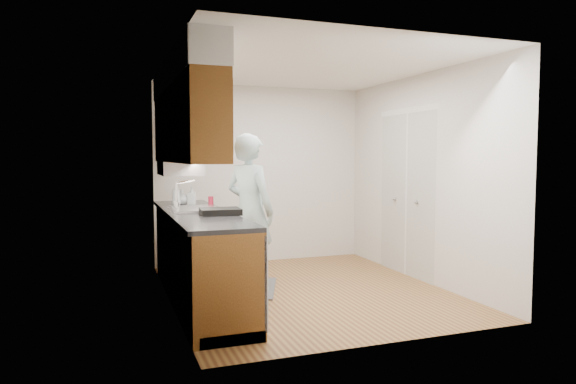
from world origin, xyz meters
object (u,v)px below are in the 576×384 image
Objects in this scene: person at (250,201)px; dish_rack at (220,211)px; soap_bottle_b at (192,196)px; soap_bottle_c at (182,197)px; soda_can at (211,201)px; soap_bottle_a at (176,195)px.

person is 5.12× the size of dish_rack.
soap_bottle_b is 1.15× the size of soap_bottle_c.
soda_can is (0.29, -0.29, -0.04)m from soap_bottle_c.
soap_bottle_b is at bearing 98.45° from dish_rack.
soap_bottle_b reaches higher than soda_can.
soap_bottle_a is 2.31× the size of soda_can.
soda_can is at bearing 88.47° from dish_rack.
dish_rack is (0.09, -1.16, -0.07)m from soap_bottle_b.
soap_bottle_b is at bearing -15.76° from soap_bottle_c.
person is 9.39× the size of soap_bottle_b.
soap_bottle_a reaches higher than dish_rack.
soda_can is at bearing -55.51° from soap_bottle_b.
soap_bottle_a is at bearing 156.49° from soda_can.
dish_rack is (0.20, -1.19, -0.06)m from soap_bottle_c.
person is 0.88m from soap_bottle_c.
soap_bottle_b reaches higher than dish_rack.
soap_bottle_a is 0.22m from soap_bottle_b.
person is 10.76× the size of soap_bottle_c.
person is 0.48m from soda_can.
soap_bottle_a is 1.10m from dish_rack.
soap_bottle_b is at bearing 124.49° from soda_can.
soda_can is (0.37, -0.16, -0.07)m from soap_bottle_a.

